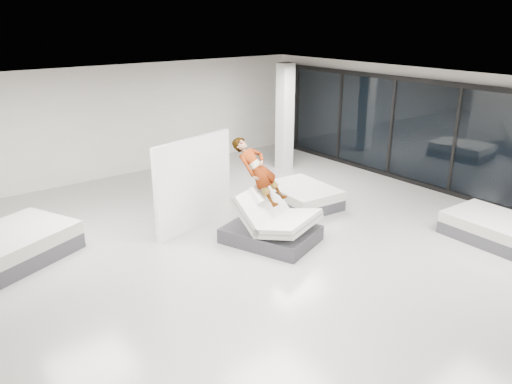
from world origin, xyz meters
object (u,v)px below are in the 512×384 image
Objects in this scene: hero_bed at (272,226)px; remote at (279,194)px; flat_bed_right_near at (494,228)px; flat_bed_left_far at (14,245)px; column at (285,117)px; divider_panel at (194,183)px; flat_bed_right_far at (302,196)px; person at (259,186)px.

hero_bed reaches higher than remote.
flat_bed_right_near is 9.80m from flat_bed_left_far.
column is (-0.09, 6.67, 1.35)m from flat_bed_right_near.
divider_panel is 1.20× the size of flat_bed_right_far.
divider_panel is at bearing 97.72° from person.
divider_panel is (-0.84, 1.69, 0.66)m from hero_bed.
flat_bed_right_far is at bearing 13.00° from remote.
remote is at bearing -71.17° from divider_panel.
person is at bearing 141.68° from flat_bed_right_near.
flat_bed_right_near is at bearing -58.49° from remote.
remote is 0.04× the size of column.
divider_panel is (-1.05, 1.62, 0.01)m from remote.
hero_bed is 0.84× the size of flat_bed_left_far.
flat_bed_right_far is at bearing -24.10° from divider_panel.
person reaches higher than remote.
flat_bed_left_far is at bearing 153.53° from divider_panel.
divider_panel is at bearing -12.39° from flat_bed_left_far.
person is 5.08m from flat_bed_right_near.
divider_panel is at bearing -154.11° from column.
person is 11.34× the size of remote.
flat_bed_left_far is at bearing 168.64° from flat_bed_right_far.
hero_bed is at bearing -133.55° from column.
remote is 2.21m from flat_bed_right_far.
remote is at bearing 16.91° from hero_bed.
hero_bed is 15.47× the size of remote.
flat_bed_right_near is at bearing -65.03° from flat_bed_right_far.
flat_bed_right_far is (2.79, -0.49, -0.78)m from divider_panel.
remote reaches higher than flat_bed_right_near.
remote is 0.07× the size of flat_bed_right_far.
flat_bed_right_near is at bearing -89.19° from column.
divider_panel is at bearing 116.46° from hero_bed.
column is (4.54, 2.21, 0.58)m from divider_panel.
hero_bed is at bearing 143.83° from flat_bed_right_near.
flat_bed_right_near is (4.64, -4.46, -0.77)m from divider_panel.
person is 0.50× the size of column.
column is at bearing 9.78° from flat_bed_left_far.
person reaches higher than flat_bed_right_far.
hero_bed is 4.70m from flat_bed_right_near.
divider_panel is 0.70× the size of column.
divider_panel reaches higher than hero_bed.
flat_bed_left_far reaches higher than flat_bed_right_near.
divider_panel is at bearing 136.09° from flat_bed_right_near.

